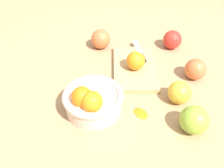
% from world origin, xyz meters
% --- Properties ---
extents(ground_plane, '(2.40, 2.40, 0.00)m').
position_xyz_m(ground_plane, '(0.00, 0.00, 0.00)').
color(ground_plane, tan).
extents(bowl, '(0.18, 0.18, 0.10)m').
position_xyz_m(bowl, '(-0.13, 0.13, 0.04)').
color(bowl, beige).
rests_on(bowl, ground_plane).
extents(cutting_board, '(0.27, 0.17, 0.02)m').
position_xyz_m(cutting_board, '(0.08, 0.01, 0.01)').
color(cutting_board, tan).
rests_on(cutting_board, ground_plane).
extents(orange_on_board, '(0.07, 0.07, 0.07)m').
position_xyz_m(orange_on_board, '(0.07, 0.01, 0.05)').
color(orange_on_board, orange).
rests_on(orange_on_board, cutting_board).
extents(knife, '(0.15, 0.06, 0.01)m').
position_xyz_m(knife, '(0.16, -0.01, 0.02)').
color(knife, silver).
rests_on(knife, cutting_board).
extents(apple_front_left, '(0.08, 0.08, 0.08)m').
position_xyz_m(apple_front_left, '(-0.18, -0.16, 0.04)').
color(apple_front_left, '#8EB738').
rests_on(apple_front_left, ground_plane).
extents(apple_front_right, '(0.08, 0.08, 0.08)m').
position_xyz_m(apple_front_right, '(0.24, -0.14, 0.04)').
color(apple_front_right, red).
rests_on(apple_front_right, ground_plane).
extents(apple_front_right_2, '(0.07, 0.07, 0.07)m').
position_xyz_m(apple_front_right_2, '(0.06, -0.20, 0.04)').
color(apple_front_right_2, '#CC6638').
rests_on(apple_front_right_2, ground_plane).
extents(apple_front_left_2, '(0.07, 0.07, 0.07)m').
position_xyz_m(apple_front_left_2, '(-0.07, -0.13, 0.04)').
color(apple_front_left_2, gold).
rests_on(apple_front_left_2, ground_plane).
extents(apple_back_right, '(0.08, 0.08, 0.08)m').
position_xyz_m(apple_back_right, '(0.22, 0.15, 0.04)').
color(apple_back_right, '#CC6638').
rests_on(apple_back_right, ground_plane).
extents(citrus_peel, '(0.06, 0.06, 0.01)m').
position_xyz_m(citrus_peel, '(-0.13, -0.01, 0.00)').
color(citrus_peel, orange).
rests_on(citrus_peel, ground_plane).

